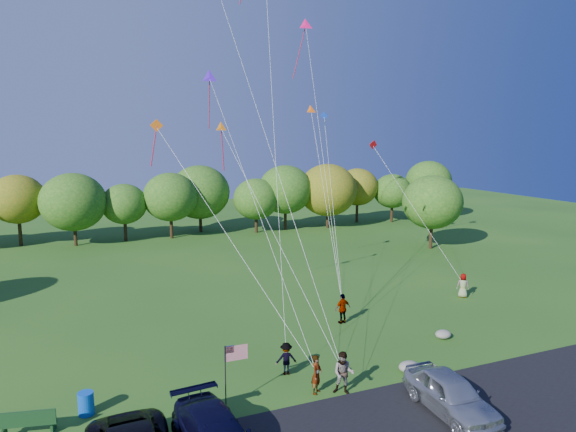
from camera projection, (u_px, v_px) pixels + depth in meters
name	position (u px, v px, depth m)	size (l,w,h in m)	color
ground	(305.00, 392.00, 22.89)	(140.00, 140.00, 0.00)	#255317
treeline	(196.00, 198.00, 55.89)	(77.58, 27.43, 8.46)	#362613
minivan_silver	(451.00, 394.00, 20.93)	(1.92, 4.78, 1.63)	#A1A4AC
flyer_a	(317.00, 374.00, 22.66)	(0.64, 0.42, 1.76)	#4C4C59
flyer_b	(344.00, 373.00, 22.58)	(0.94, 0.73, 1.93)	#4C4C59
flyer_c	(286.00, 359.00, 24.47)	(1.01, 0.58, 1.57)	#4C4C59
flyer_d	(343.00, 309.00, 31.13)	(1.09, 0.45, 1.85)	#4C4C59
flyer_e	(463.00, 286.00, 36.18)	(0.84, 0.54, 1.71)	#4C4C59
park_bench	(28.00, 423.00, 19.33)	(2.00, 0.73, 1.12)	#153A19
trash_barrel	(86.00, 403.00, 20.97)	(0.63, 0.63, 0.95)	blue
flag_assembly	(232.00, 360.00, 21.33)	(1.01, 0.66, 2.75)	black
boulder_near	(409.00, 367.00, 24.78)	(1.06, 0.83, 0.53)	gray
boulder_far	(443.00, 334.00, 28.89)	(0.92, 0.77, 0.48)	slate
kites_aloft	(253.00, 10.00, 33.49)	(17.73, 9.02, 16.25)	red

